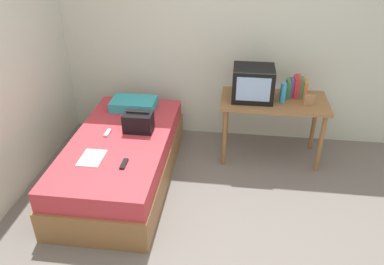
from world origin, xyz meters
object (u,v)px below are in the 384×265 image
picture_frame (309,100)px  pillow (134,104)px  bed (122,159)px  desk (273,107)px  remote_silver (108,133)px  magazine (92,158)px  book_row (296,88)px  tv (253,83)px  remote_dark (124,164)px  water_bottle (283,93)px  handbag (138,122)px

picture_frame → pillow: 1.97m
bed → picture_frame: 2.08m
desk → remote_silver: bearing=-160.5°
bed → magazine: magazine is taller
book_row → pillow: (-1.84, -0.10, -0.27)m
tv → remote_dark: bearing=-135.5°
water_bottle → magazine: bearing=-150.7°
magazine → pillow: bearing=83.6°
book_row → magazine: (-1.96, -1.18, -0.32)m
pillow → desk: bearing=-0.4°
tv → water_bottle: (0.32, -0.05, -0.07)m
book_row → remote_silver: 2.11m
pillow → magazine: (-0.12, -1.08, -0.05)m
bed → remote_dark: size_ratio=12.82×
desk → book_row: size_ratio=4.84×
bed → magazine: 0.50m
book_row → remote_silver: (-1.96, -0.72, -0.31)m
tv → pillow: tv is taller
bed → book_row: (1.81, 0.78, 0.59)m
picture_frame → handbag: picture_frame is taller
bed → water_bottle: (1.65, 0.62, 0.59)m
remote_dark → remote_silver: 0.62m
tv → handbag: tv is taller
water_bottle → magazine: size_ratio=0.76×
pillow → magazine: 1.09m
bed → book_row: bearing=23.4°
book_row → remote_silver: bearing=-159.9°
pillow → magazine: bearing=-96.4°
bed → water_bottle: bearing=20.5°
picture_frame → handbag: (-1.77, -0.39, -0.17)m
handbag → remote_dark: 0.65m
water_bottle → pillow: water_bottle is taller
desk → handbag: 1.50m
tv → remote_dark: 1.65m
pillow → handbag: size_ratio=1.70×
book_row → magazine: size_ratio=0.83×
bed → handbag: bearing=48.2°
desk → book_row: 0.33m
pillow → handbag: 0.55m
picture_frame → handbag: bearing=-167.5°
magazine → remote_dark: bearing=-11.7°
desk → water_bottle: 0.23m
water_bottle → picture_frame: water_bottle is taller
remote_silver → bed: bearing=-24.5°
magazine → remote_dark: (0.33, -0.07, 0.01)m
water_bottle → book_row: bearing=46.6°
picture_frame → magazine: bearing=-155.1°
tv → water_bottle: 0.34m
picture_frame → bed: bearing=-163.5°
desk → picture_frame: size_ratio=9.53×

